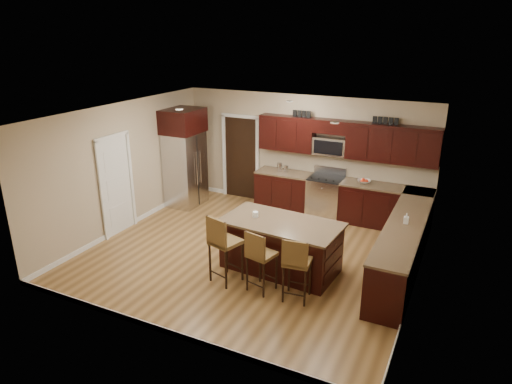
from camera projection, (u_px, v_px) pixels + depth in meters
The scene contains 23 objects.
floor at pixel (251, 253), 8.82m from camera, with size 6.00×6.00×0.00m, color olive.
ceiling at pixel (251, 114), 7.90m from camera, with size 6.00×6.00×0.00m, color silver.
wall_back at pixel (303, 153), 10.69m from camera, with size 6.00×6.00×0.00m, color tan.
wall_left at pixel (124, 167), 9.59m from camera, with size 5.50×5.50×0.00m, color tan.
wall_right at pixel (423, 215), 7.13m from camera, with size 5.50×5.50×0.00m, color tan.
base_cabinets at pixel (369, 222), 9.10m from camera, with size 4.02×3.96×0.92m.
upper_cabinets at pixel (346, 138), 9.95m from camera, with size 4.00×0.33×0.80m.
range at pixel (325, 196), 10.45m from camera, with size 0.76×0.64×1.11m.
microwave at pixel (330, 146), 10.19m from camera, with size 0.76×0.31×0.40m, color silver.
doorway at pixel (241, 158), 11.46m from camera, with size 0.85×0.03×2.06m, color black.
pantry_door at pixel (116, 186), 9.44m from camera, with size 0.03×0.80×2.04m, color white.
letter_decor at pixel (341, 117), 9.86m from camera, with size 2.20×0.03×0.15m, color black, non-canonical shape.
island at pixel (281, 247), 8.12m from camera, with size 2.16×1.25×0.92m.
stool_left at pixel (223, 242), 7.58m from camera, with size 0.56×0.56×1.21m.
stool_mid at pixel (259, 255), 7.34m from camera, with size 0.48×0.48×1.07m.
stool_right at pixel (296, 262), 7.07m from camera, with size 0.45×0.45×1.10m.
refrigerator at pixel (185, 157), 10.91m from camera, with size 0.79×0.96×2.35m.
floor_mat at pixel (284, 230), 9.82m from camera, with size 0.93×0.62×0.01m, color brown.
fruit_bowl at pixel (364, 182), 9.94m from camera, with size 0.28×0.28×0.07m, color silver.
soap_bottle at pixel (406, 219), 7.86m from camera, with size 0.08×0.08×0.18m, color #B2B2B2.
canister_tall at pixel (280, 167), 10.74m from camera, with size 0.12×0.12×0.20m, color silver.
canister_short at pixel (286, 169), 10.68m from camera, with size 0.11×0.11×0.16m, color silver.
island_jar at pixel (255, 214), 8.14m from camera, with size 0.10×0.10×0.10m, color white.
Camera 1 is at (3.53, -7.06, 4.10)m, focal length 32.00 mm.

